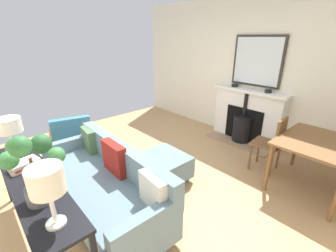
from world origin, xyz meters
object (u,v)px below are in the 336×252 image
potted_plant (31,161)px  dining_table (318,147)px  table_lamp_far_end (47,182)px  fireplace (246,119)px  armchair_accent (72,134)px  mantel_bowl_far (268,91)px  table_lamp_near_end (8,127)px  mantel_bowl_near (235,85)px  dining_chair_near_fireplace (273,141)px  console_table (33,187)px  book_stack (25,165)px  sofa (104,184)px  ottoman (165,165)px

potted_plant → dining_table: (-2.98, 1.19, -0.46)m
table_lamp_far_end → fireplace: bearing=-170.7°
armchair_accent → dining_table: armchair_accent is taller
dining_table → mantel_bowl_far: bearing=-125.3°
table_lamp_near_end → potted_plant: size_ratio=0.65×
mantel_bowl_near → dining_chair_near_fireplace: size_ratio=0.14×
armchair_accent → console_table: size_ratio=0.41×
table_lamp_far_end → book_stack: table_lamp_far_end is taller
mantel_bowl_near → book_stack: mantel_bowl_near is taller
sofa → potted_plant: 1.09m
ottoman → dining_table: dining_table is taller
console_table → armchair_accent: bearing=-120.3°
sofa → book_stack: (0.69, -0.27, 0.42)m
sofa → table_lamp_far_end: 1.25m
table_lamp_far_end → mantel_bowl_near: bearing=-165.7°
fireplace → sofa: fireplace is taller
console_table → table_lamp_near_end: size_ratio=4.54×
armchair_accent → dining_chair_near_fireplace: (-2.09, 2.51, 0.10)m
mantel_bowl_far → potted_plant: potted_plant is taller
sofa → armchair_accent: (-0.20, -1.54, 0.08)m
console_table → dining_table: bearing=152.5°
mantel_bowl_near → ottoman: mantel_bowl_near is taller
mantel_bowl_near → table_lamp_far_end: bearing=14.3°
potted_plant → dining_table: 3.24m
fireplace → table_lamp_far_end: (3.73, 0.61, 0.62)m
armchair_accent → dining_table: bearing=124.0°
armchair_accent → potted_plant: bearing=64.5°
fireplace → sofa: size_ratio=0.70×
dining_chair_near_fireplace → console_table: bearing=-18.1°
potted_plant → dining_chair_near_fireplace: 3.11m
book_stack → sofa: bearing=158.9°
sofa → potted_plant: (0.71, 0.36, 0.75)m
potted_plant → book_stack: potted_plant is taller
fireplace → mantel_bowl_near: 0.71m
mantel_bowl_near → dining_table: mantel_bowl_near is taller
mantel_bowl_near → mantel_bowl_far: 0.69m
table_lamp_far_end → dining_chair_near_fireplace: size_ratio=0.52×
ottoman → table_lamp_near_end: table_lamp_near_end is taller
armchair_accent → table_lamp_far_end: bearing=68.3°
console_table → mantel_bowl_far: bearing=173.3°
mantel_bowl_near → book_stack: size_ratio=0.44×
dining_chair_near_fireplace → dining_table: bearing=89.3°
mantel_bowl_near → armchair_accent: size_ratio=0.16×
table_lamp_near_end → table_lamp_far_end: 1.44m
sofa → ottoman: 0.94m
armchair_accent → table_lamp_far_end: size_ratio=1.67×
sofa → table_lamp_near_end: table_lamp_near_end is taller
ottoman → dining_chair_near_fireplace: (-1.35, 0.92, 0.29)m
table_lamp_far_end → console_table: bearing=-90.0°
dining_table → dining_chair_near_fireplace: 0.58m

